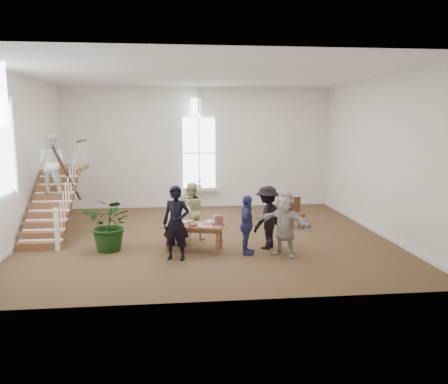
{
  "coord_description": "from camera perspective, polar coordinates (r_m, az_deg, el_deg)",
  "views": [
    {
      "loc": [
        -0.79,
        -12.02,
        3.26
      ],
      "look_at": [
        0.52,
        0.4,
        1.21
      ],
      "focal_mm": 35.0,
      "sensor_mm": 36.0,
      "label": 1
    }
  ],
  "objects": [
    {
      "name": "staircase",
      "position": [
        13.35,
        -21.42,
        1.6
      ],
      "size": [
        1.1,
        4.1,
        2.92
      ],
      "color": "brown",
      "rests_on": "ground"
    },
    {
      "name": "person_yellow",
      "position": [
        12.07,
        -4.33,
        -2.52
      ],
      "size": [
        0.77,
        0.6,
        1.59
      ],
      "primitive_type": "imported",
      "rotation": [
        0.0,
        0.0,
        3.14
      ],
      "color": "#C6C67C",
      "rests_on": "ground"
    },
    {
      "name": "ground",
      "position": [
        12.48,
        -2.21,
        -5.85
      ],
      "size": [
        10.0,
        10.0,
        0.0
      ],
      "primitive_type": "plane",
      "color": "#4F351F",
      "rests_on": "ground"
    },
    {
      "name": "room_shell",
      "position": [
        16.67,
        -3.23,
        -0.58
      ],
      "size": [
        10.49,
        10.0,
        10.0
      ],
      "color": "white",
      "rests_on": "ground"
    },
    {
      "name": "woman_cluster_a",
      "position": [
        10.72,
        3.0,
        -4.33
      ],
      "size": [
        0.64,
        0.93,
        1.47
      ],
      "primitive_type": "imported",
      "rotation": [
        0.0,
        0.0,
        1.21
      ],
      "color": "navy",
      "rests_on": "ground"
    },
    {
      "name": "side_chair",
      "position": [
        13.57,
        9.3,
        -2.47
      ],
      "size": [
        0.46,
        0.46,
        0.94
      ],
      "rotation": [
        0.0,
        0.0,
        0.13
      ],
      "color": "#3E2211",
      "rests_on": "ground"
    },
    {
      "name": "floor_plant",
      "position": [
        11.37,
        -14.58,
        -4.09
      ],
      "size": [
        1.55,
        1.46,
        1.37
      ],
      "primitive_type": "imported",
      "rotation": [
        0.0,
        0.0,
        -0.4
      ],
      "color": "#153611",
      "rests_on": "ground"
    },
    {
      "name": "woman_cluster_c",
      "position": [
        10.69,
        7.95,
        -4.08
      ],
      "size": [
        1.42,
        1.35,
        1.61
      ],
      "primitive_type": "imported",
      "rotation": [
        0.0,
        0.0,
        5.54
      ],
      "color": "#BEB1AB",
      "rests_on": "ground"
    },
    {
      "name": "police_officer",
      "position": [
        10.34,
        -6.26,
        -4.04
      ],
      "size": [
        0.74,
        0.59,
        1.77
      ],
      "primitive_type": "imported",
      "rotation": [
        0.0,
        0.0,
        -0.29
      ],
      "color": "black",
      "rests_on": "ground"
    },
    {
      "name": "woman_cluster_b",
      "position": [
        11.24,
        5.67,
        -3.32
      ],
      "size": [
        1.16,
        1.18,
        1.63
      ],
      "primitive_type": "imported",
      "rotation": [
        0.0,
        0.0,
        3.97
      ],
      "color": "black",
      "rests_on": "ground"
    },
    {
      "name": "elderly_woman",
      "position": [
        11.59,
        -5.74,
        -3.33
      ],
      "size": [
        0.74,
        0.51,
        1.47
      ],
      "primitive_type": "imported",
      "rotation": [
        0.0,
        0.0,
        3.09
      ],
      "color": "beige",
      "rests_on": "ground"
    },
    {
      "name": "library_table",
      "position": [
        11.04,
        -3.79,
        -4.62
      ],
      "size": [
        1.6,
        1.08,
        0.75
      ],
      "rotation": [
        0.0,
        0.0,
        -0.26
      ],
      "color": "brown",
      "rests_on": "ground"
    }
  ]
}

